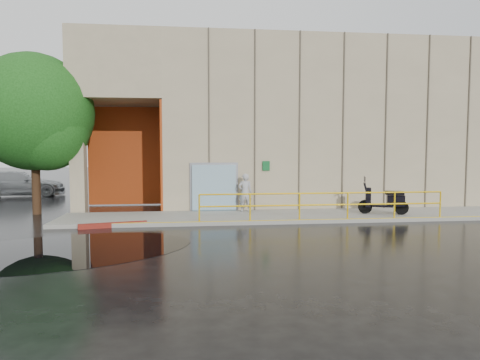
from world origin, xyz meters
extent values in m
plane|color=black|center=(0.00, 0.00, 0.00)|extent=(120.00, 120.00, 0.00)
cube|color=gray|center=(4.00, 4.50, 0.07)|extent=(20.00, 3.00, 0.15)
cube|color=gray|center=(6.00, 11.00, 4.00)|extent=(16.00, 10.00, 8.00)
cube|color=gray|center=(-4.00, 11.00, 6.50)|extent=(4.00, 10.00, 3.00)
cube|color=gray|center=(-5.60, 6.40, 2.50)|extent=(0.60, 0.60, 5.00)
cube|color=#96330D|center=(-4.00, 9.50, 2.50)|extent=(3.80, 0.15, 4.90)
cube|color=#96330D|center=(-2.05, 7.75, 2.50)|extent=(0.10, 3.50, 4.90)
cube|color=#8FB3C3|center=(0.20, 5.88, 1.15)|extent=(1.90, 0.10, 2.00)
cube|color=slate|center=(0.20, 5.96, 1.15)|extent=(2.10, 0.06, 2.20)
cube|color=#0B5221|center=(2.50, 5.94, 2.10)|extent=(0.32, 0.04, 0.42)
cylinder|color=#DCAA0B|center=(4.25, 3.15, 1.15)|extent=(9.50, 0.06, 0.06)
cylinder|color=#DCAA0B|center=(4.25, 3.15, 0.70)|extent=(9.50, 0.06, 0.06)
imported|color=#9C9DA0|center=(1.51, 5.47, 0.97)|extent=(0.62, 0.42, 1.64)
cylinder|color=black|center=(6.41, 4.35, 0.44)|extent=(0.58, 0.29, 0.57)
cylinder|color=black|center=(7.77, 3.89, 0.44)|extent=(0.58, 0.29, 0.57)
cube|color=maroon|center=(-3.61, 3.10, 0.09)|extent=(2.38, 0.71, 0.18)
cube|color=black|center=(-4.42, -0.42, 0.00)|extent=(8.48, 6.70, 0.01)
imported|color=#9FA2A6|center=(-11.15, 14.53, 0.76)|extent=(5.51, 3.01, 1.51)
cylinder|color=black|center=(-7.50, 6.82, 1.46)|extent=(0.36, 0.36, 2.92)
sphere|color=#194A14|center=(-7.50, 6.82, 4.43)|extent=(5.04, 5.04, 5.04)
sphere|color=#194A14|center=(-6.91, 6.53, 3.67)|extent=(3.52, 3.52, 3.52)
camera|label=1|loc=(-0.80, -12.62, 2.79)|focal=32.00mm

